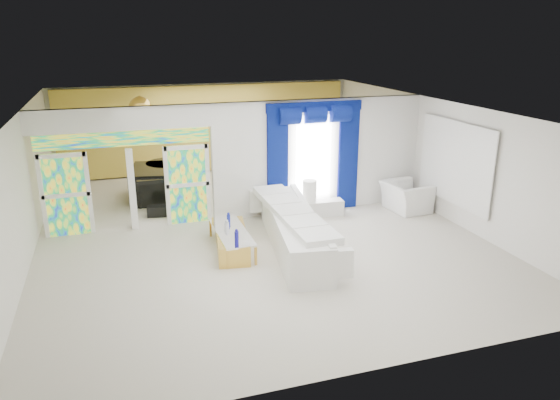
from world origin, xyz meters
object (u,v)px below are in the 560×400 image
object	(u,v)px
grand_piano	(157,183)
console_table	(320,208)
white_sofa	(293,231)
armchair	(406,197)
coffee_table	(232,241)

from	to	relation	value
grand_piano	console_table	bearing A→B (deg)	-26.21
white_sofa	armchair	bearing A→B (deg)	30.73
coffee_table	grand_piano	bearing A→B (deg)	105.39
console_table	white_sofa	bearing A→B (deg)	-127.12
armchair	grand_piano	world-z (taller)	grand_piano
armchair	console_table	bearing A→B (deg)	77.11
white_sofa	coffee_table	size ratio (longest dim) A/B	2.15
white_sofa	armchair	world-z (taller)	white_sofa
white_sofa	grand_piano	xyz separation A→B (m)	(-2.56, 4.69, 0.05)
armchair	grand_piano	xyz separation A→B (m)	(-6.32, 3.18, 0.07)
armchair	grand_piano	distance (m)	7.08
coffee_table	console_table	world-z (taller)	coffee_table
white_sofa	console_table	world-z (taller)	white_sofa
console_table	armchair	xyz separation A→B (m)	(2.37, -0.32, 0.18)
coffee_table	grand_piano	distance (m)	4.56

